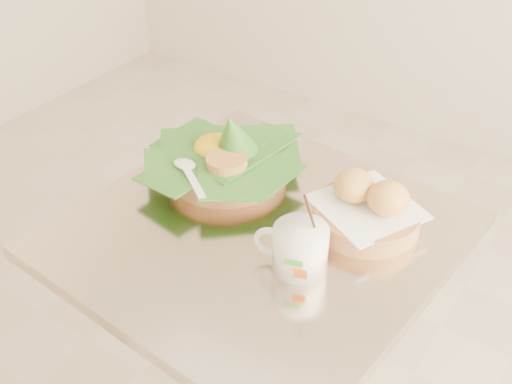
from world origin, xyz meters
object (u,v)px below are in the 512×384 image
Objects in this scene: cafe_table at (258,307)px; rice_basket at (226,157)px; coffee_mug at (299,247)px; bread_basket at (367,209)px.

rice_basket reaches higher than cafe_table.
coffee_mug is at bearing -30.82° from rice_basket.
bread_basket is (0.34, 0.01, -0.01)m from rice_basket.
cafe_table is at bearing 157.90° from coffee_mug.
cafe_table is 0.30m from coffee_mug.
rice_basket is 1.38× the size of bread_basket.
cafe_table is 4.33× the size of coffee_mug.
rice_basket is 0.34m from coffee_mug.
rice_basket is at bearing 149.18° from coffee_mug.
bread_basket is at bearing 1.62° from rice_basket.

